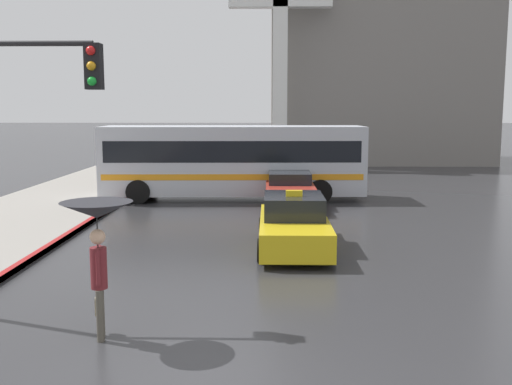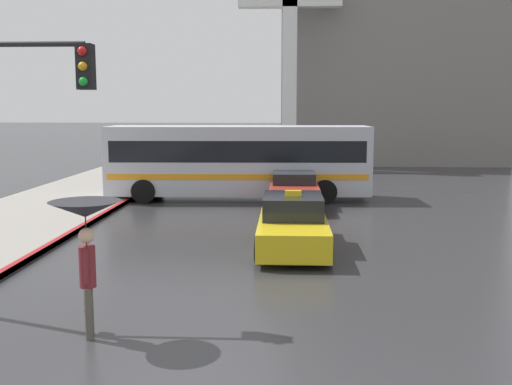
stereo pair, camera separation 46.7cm
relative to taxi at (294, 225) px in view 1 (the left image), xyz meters
name	(u,v)px [view 1 (the left image)]	position (x,y,z in m)	size (l,w,h in m)	color
taxi	(294,225)	(0.00, 0.00, 0.00)	(1.91, 4.53, 1.60)	gold
sedan_red	(290,191)	(0.12, 6.75, -0.02)	(1.91, 4.19, 1.36)	#A52D23
city_bus	(233,159)	(-2.16, 8.89, 1.03)	(10.81, 2.97, 3.04)	#B2B7C1
pedestrian_with_umbrella	(97,225)	(-3.43, -6.48, 1.25)	(1.16, 1.16, 2.29)	#4C473D
monument_cross	(280,37)	(-0.01, 21.94, 7.47)	(6.30, 0.90, 14.32)	white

